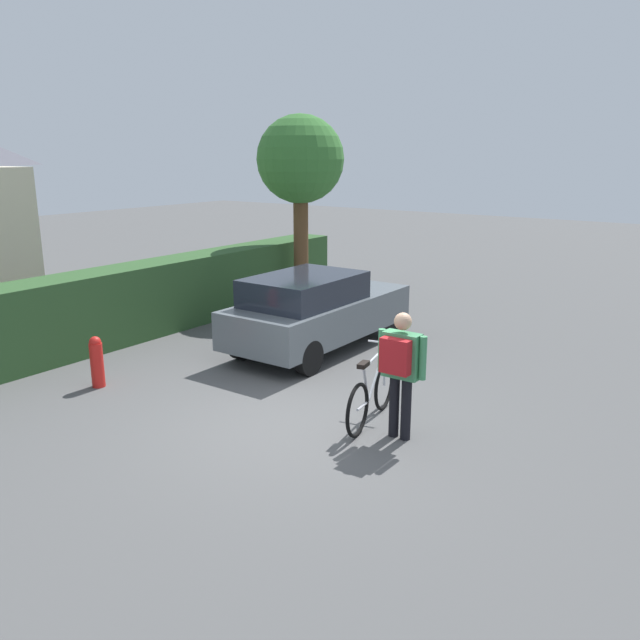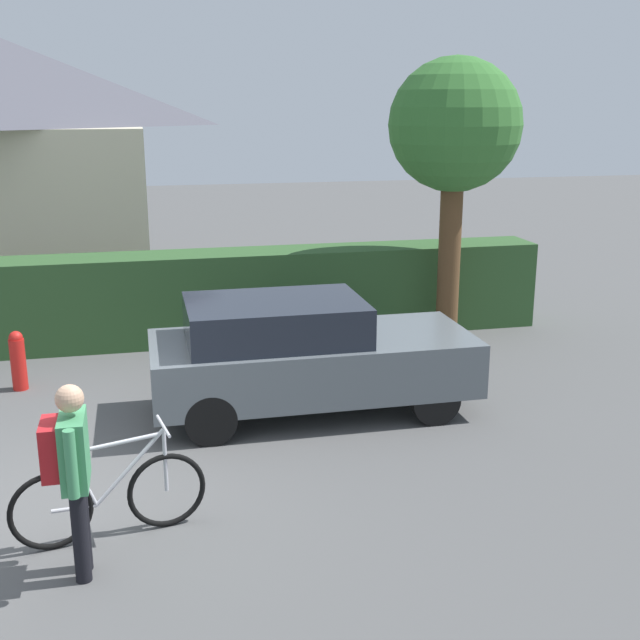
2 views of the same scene
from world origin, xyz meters
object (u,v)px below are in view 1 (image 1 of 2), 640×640
(fire_hydrant, at_px, (97,361))
(parked_car_near, at_px, (316,310))
(tree_kerbside, at_px, (300,163))
(bicycle, at_px, (372,394))
(person_rider, at_px, (400,364))

(fire_hydrant, bearing_deg, parked_car_near, -24.55)
(parked_car_near, relative_size, tree_kerbside, 0.89)
(bicycle, relative_size, person_rider, 1.03)
(person_rider, bearing_deg, parked_car_near, 50.92)
(bicycle, height_order, tree_kerbside, tree_kerbside)
(bicycle, distance_m, fire_hydrant, 4.35)
(bicycle, bearing_deg, parked_car_near, 48.35)
(person_rider, bearing_deg, tree_kerbside, 46.12)
(parked_car_near, relative_size, fire_hydrant, 4.84)
(bicycle, bearing_deg, person_rider, -114.38)
(parked_car_near, distance_m, tree_kerbside, 4.56)
(tree_kerbside, bearing_deg, parked_car_near, -138.94)
(person_rider, distance_m, fire_hydrant, 4.85)
(tree_kerbside, xyz_separation_m, fire_hydrant, (-6.40, -0.86, -2.89))
(fire_hydrant, bearing_deg, bicycle, -72.74)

